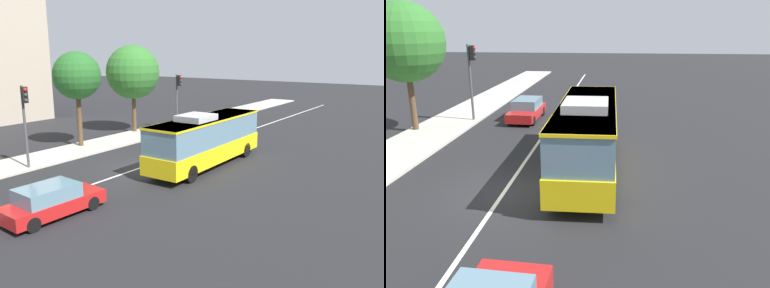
% 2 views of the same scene
% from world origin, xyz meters
% --- Properties ---
extents(ground_plane, '(160.00, 160.00, 0.00)m').
position_xyz_m(ground_plane, '(0.00, 0.00, 0.00)').
color(ground_plane, black).
extents(sidewalk_kerb, '(80.00, 3.62, 0.14)m').
position_xyz_m(sidewalk_kerb, '(0.00, 6.84, 0.07)').
color(sidewalk_kerb, '#B2ADA3').
rests_on(sidewalk_kerb, ground_plane).
extents(lane_centre_line, '(76.00, 0.16, 0.01)m').
position_xyz_m(lane_centre_line, '(0.00, 0.00, 0.01)').
color(lane_centre_line, silver).
rests_on(lane_centre_line, ground_plane).
extents(transit_bus, '(10.04, 2.65, 3.46)m').
position_xyz_m(transit_bus, '(2.69, -3.11, 1.81)').
color(transit_bus, yellow).
rests_on(transit_bus, ground_plane).
extents(sedan_red, '(4.54, 1.90, 1.46)m').
position_xyz_m(sedan_red, '(12.04, 1.91, 0.72)').
color(sedan_red, '#B21919').
rests_on(sedan_red, ground_plane).
extents(sedan_red_ahead, '(4.58, 2.02, 1.46)m').
position_xyz_m(sedan_red_ahead, '(-8.08, -1.94, 0.72)').
color(sedan_red_ahead, '#B21919').
rests_on(sedan_red_ahead, ground_plane).
extents(traffic_light_near_corner, '(0.35, 0.62, 5.20)m').
position_xyz_m(traffic_light_near_corner, '(-4.32, 5.35, 3.56)').
color(traffic_light_near_corner, '#47474C').
rests_on(traffic_light_near_corner, ground_plane).
extents(traffic_light_mid_block, '(0.33, 0.62, 5.20)m').
position_xyz_m(traffic_light_mid_block, '(11.09, 5.32, 3.56)').
color(traffic_light_mid_block, '#47474C').
rests_on(traffic_light_mid_block, ground_plane).
extents(street_tree_kerbside_centre, '(3.55, 3.55, 7.23)m').
position_xyz_m(street_tree_kerbside_centre, '(1.57, 7.58, 5.42)').
color(street_tree_kerbside_centre, '#4C3823').
rests_on(street_tree_kerbside_centre, ground_plane).
extents(street_tree_kerbside_right, '(4.71, 4.71, 7.79)m').
position_xyz_m(street_tree_kerbside_right, '(8.23, 8.15, 5.42)').
color(street_tree_kerbside_right, '#4C3823').
rests_on(street_tree_kerbside_right, ground_plane).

